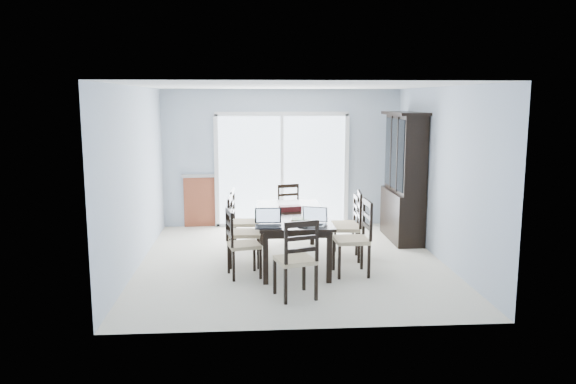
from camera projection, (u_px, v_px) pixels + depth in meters
name	position (u px, v px, depth m)	size (l,w,h in m)	color
floor	(292.00, 262.00, 8.43)	(5.00, 5.00, 0.00)	beige
ceiling	(292.00, 86.00, 8.00)	(5.00, 5.00, 0.00)	white
back_wall	(282.00, 158.00, 10.67)	(4.50, 0.02, 2.60)	#A5B3C5
wall_left	(136.00, 178.00, 8.06)	(0.02, 5.00, 2.60)	#A5B3C5
wall_right	(442.00, 175.00, 8.37)	(0.02, 5.00, 2.60)	#A5B3C5
balcony	(279.00, 217.00, 11.88)	(4.50, 2.00, 0.10)	gray
railing	(277.00, 182.00, 12.76)	(4.50, 0.06, 1.10)	#99999E
dining_table	(292.00, 218.00, 8.32)	(1.00, 2.20, 0.75)	black
china_hutch	(404.00, 178.00, 9.62)	(0.50, 1.38, 2.20)	black
sliding_door	(282.00, 170.00, 10.69)	(2.52, 0.05, 2.18)	silver
chair_left_near	(237.00, 236.00, 7.63)	(0.50, 0.49, 1.09)	black
chair_left_mid	(238.00, 224.00, 8.16)	(0.49, 0.47, 1.18)	black
chair_left_far	(240.00, 214.00, 8.91)	(0.48, 0.47, 1.15)	black
chair_right_near	(359.00, 229.00, 7.74)	(0.48, 0.47, 1.20)	black
chair_right_mid	(351.00, 218.00, 8.47)	(0.51, 0.50, 1.21)	black
chair_right_far	(350.00, 216.00, 9.08)	(0.40, 0.39, 1.02)	black
chair_end_near	(298.00, 251.00, 6.74)	(0.54, 0.55, 1.16)	black
chair_end_far	(290.00, 205.00, 9.92)	(0.49, 0.50, 1.07)	black
laptop_dark	(268.00, 223.00, 7.36)	(0.35, 0.25, 0.24)	black
laptop_silver	(312.00, 221.00, 7.47)	(0.41, 0.34, 0.24)	#BBBBBE
book_stack	(300.00, 220.00, 7.72)	(0.27, 0.22, 0.04)	maroon
cell_phone	(303.00, 227.00, 7.34)	(0.12, 0.05, 0.01)	black
game_box	(290.00, 208.00, 8.44)	(0.32, 0.16, 0.08)	#4E0F1A
hot_tub	(232.00, 192.00, 11.59)	(2.08, 1.89, 1.01)	brown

